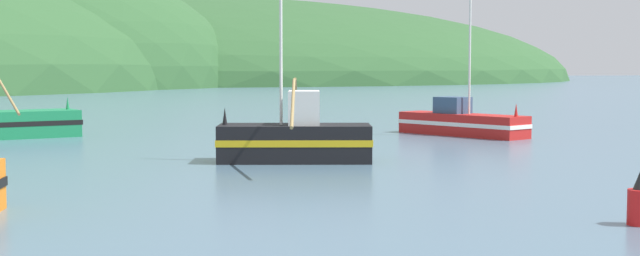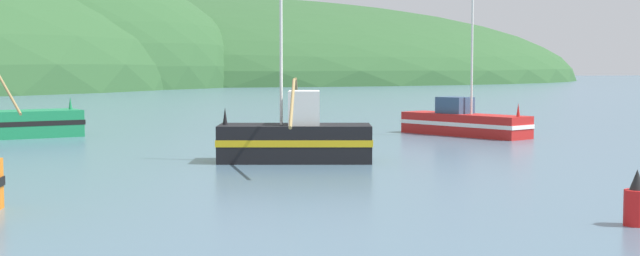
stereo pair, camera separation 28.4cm
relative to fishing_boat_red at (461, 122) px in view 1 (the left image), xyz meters
The scene contains 4 objects.
hill_far_left 190.92m from the fishing_boat_red, 89.34° to the left, with size 213.25×170.60×43.55m, color #2D562D.
fishing_boat_red is the anchor object (origin of this frame).
fishing_boat_black 15.70m from the fishing_boat_red, 138.59° to the right, with size 6.52×11.55×7.68m.
channel_buoy 26.84m from the fishing_boat_red, 104.73° to the right, with size 0.60×0.60×1.37m.
Camera 1 is at (-12.31, -0.62, 3.85)m, focal length 48.34 mm.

